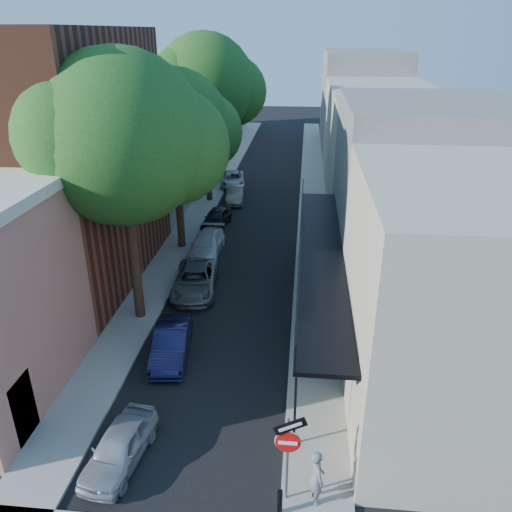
% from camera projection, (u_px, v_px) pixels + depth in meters
% --- Properties ---
extents(road_surface, '(6.00, 64.00, 0.01)m').
position_uv_depth(road_surface, '(263.00, 191.00, 40.32)').
color(road_surface, black).
rests_on(road_surface, ground).
extents(sidewalk_left, '(2.00, 64.00, 0.12)m').
position_uv_depth(sidewalk_left, '(214.00, 189.00, 40.65)').
color(sidewalk_left, gray).
rests_on(sidewalk_left, ground).
extents(sidewalk_right, '(2.00, 64.00, 0.12)m').
position_uv_depth(sidewalk_right, '(312.00, 192.00, 39.93)').
color(sidewalk_right, gray).
rests_on(sidewalk_right, ground).
extents(buildings_left, '(10.10, 59.10, 12.00)m').
position_uv_depth(buildings_left, '(140.00, 130.00, 38.00)').
color(buildings_left, '#C17363').
rests_on(buildings_left, ground).
extents(buildings_right, '(9.80, 55.00, 10.00)m').
position_uv_depth(buildings_right, '(382.00, 139.00, 37.22)').
color(buildings_right, '#B6B096').
rests_on(buildings_right, ground).
extents(sign_post, '(0.89, 0.17, 2.99)m').
position_uv_depth(sign_post, '(288.00, 445.00, 12.87)').
color(sign_post, '#595B60').
rests_on(sign_post, ground).
extents(bollard, '(0.14, 0.14, 0.80)m').
position_uv_depth(bollard, '(280.00, 502.00, 13.08)').
color(bollard, black).
rests_on(bollard, sidewalk_right).
extents(oak_near, '(7.48, 6.80, 11.42)m').
position_uv_depth(oak_near, '(135.00, 141.00, 19.48)').
color(oak_near, '#332114').
rests_on(oak_near, ground).
extents(oak_mid, '(6.60, 6.00, 10.20)m').
position_uv_depth(oak_mid, '(182.00, 127.00, 27.05)').
color(oak_mid, '#332114').
rests_on(oak_mid, ground).
extents(oak_far, '(7.70, 7.00, 11.90)m').
position_uv_depth(oak_far, '(212.00, 87.00, 34.74)').
color(oak_far, '#332114').
rests_on(oak_far, ground).
extents(parked_car_a, '(1.73, 3.44, 1.12)m').
position_uv_depth(parked_car_a, '(119.00, 447.00, 14.77)').
color(parked_car_a, '#9298A2').
rests_on(parked_car_a, ground).
extents(parked_car_b, '(1.72, 3.84, 1.22)m').
position_uv_depth(parked_car_b, '(171.00, 343.00, 19.57)').
color(parked_car_b, '#111238').
rests_on(parked_car_b, ground).
extents(parked_car_c, '(2.45, 4.59, 1.23)m').
position_uv_depth(parked_car_c, '(195.00, 280.00, 24.51)').
color(parked_car_c, slate).
rests_on(parked_car_c, ground).
extents(parked_car_d, '(1.70, 4.15, 1.20)m').
position_uv_depth(parked_car_d, '(207.00, 244.00, 28.70)').
color(parked_car_d, silver).
rests_on(parked_car_d, ground).
extents(parked_car_e, '(1.83, 3.65, 1.19)m').
position_uv_depth(parked_car_e, '(217.00, 218.00, 32.78)').
color(parked_car_e, black).
rests_on(parked_car_e, ground).
extents(parked_car_f, '(1.51, 3.63, 1.17)m').
position_uv_depth(parked_car_f, '(235.00, 194.00, 37.48)').
color(parked_car_f, '#6C635B').
rests_on(parked_car_f, ground).
extents(parked_car_g, '(2.47, 4.41, 1.16)m').
position_uv_depth(parked_car_g, '(233.00, 179.00, 41.33)').
color(parked_car_g, '#9097A3').
rests_on(parked_car_g, ground).
extents(pedestrian, '(0.58, 0.72, 1.71)m').
position_uv_depth(pedestrian, '(317.00, 476.00, 13.28)').
color(pedestrian, slate).
rests_on(pedestrian, sidewalk_right).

